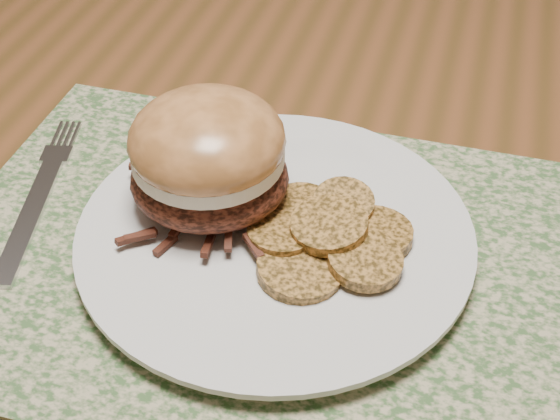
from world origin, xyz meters
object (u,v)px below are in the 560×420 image
object	(u,v)px
dinner_plate	(275,237)
dining_table	(25,218)
pork_sandwich	(208,157)
fork	(40,194)

from	to	relation	value
dinner_plate	dining_table	bearing A→B (deg)	167.55
pork_sandwich	fork	bearing A→B (deg)	171.03
pork_sandwich	fork	xyz separation A→B (m)	(-0.13, -0.01, -0.06)
dining_table	pork_sandwich	size ratio (longest dim) A/B	11.23
dining_table	fork	world-z (taller)	fork
dining_table	pork_sandwich	distance (m)	0.25
dining_table	pork_sandwich	world-z (taller)	pork_sandwich
dining_table	pork_sandwich	xyz separation A→B (m)	(0.20, -0.04, 0.14)
dinner_plate	pork_sandwich	distance (m)	0.07
pork_sandwich	dining_table	bearing A→B (deg)	154.55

